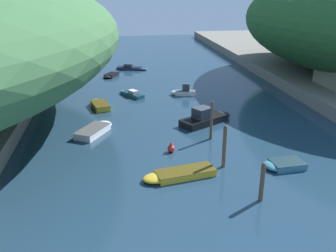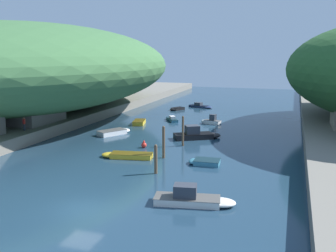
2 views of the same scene
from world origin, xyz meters
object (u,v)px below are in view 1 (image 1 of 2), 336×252
at_px(boat_cabin_cruiser, 110,76).
at_px(boat_near_quay, 132,68).
at_px(boat_small_dinghy, 177,174).
at_px(boat_far_right_bank, 99,104).
at_px(boat_yellow_tender, 183,92).
at_px(boat_red_skiff, 207,118).
at_px(boat_mid_channel, 283,165).
at_px(boat_white_cruiser, 96,129).
at_px(boat_far_upstream, 131,94).
at_px(channel_buoy_near, 171,148).

distance_m(boat_cabin_cruiser, boat_near_quay, 6.14).
xyz_separation_m(boat_small_dinghy, boat_far_right_bank, (-6.04, 18.24, 0.05)).
relative_size(boat_small_dinghy, boat_yellow_tender, 1.70).
relative_size(boat_near_quay, boat_far_right_bank, 1.21).
bearing_deg(boat_far_right_bank, boat_cabin_cruiser, 70.42).
bearing_deg(boat_near_quay, boat_far_right_bank, 4.24).
distance_m(boat_small_dinghy, boat_red_skiff, 12.36).
bearing_deg(boat_yellow_tender, boat_far_right_bank, 122.00).
bearing_deg(boat_mid_channel, boat_white_cruiser, 52.73).
bearing_deg(boat_small_dinghy, boat_yellow_tender, -22.74).
relative_size(boat_small_dinghy, boat_white_cruiser, 1.15).
distance_m(boat_near_quay, boat_far_upstream, 15.74).
bearing_deg(boat_red_skiff, boat_cabin_cruiser, 173.09).
relative_size(boat_near_quay, boat_yellow_tender, 1.57).
xyz_separation_m(boat_mid_channel, boat_far_upstream, (-10.64, 22.06, 0.02)).
bearing_deg(boat_far_right_bank, boat_far_upstream, 32.50).
height_order(boat_yellow_tender, boat_far_upstream, boat_yellow_tender).
distance_m(boat_near_quay, boat_far_right_bank, 20.51).
bearing_deg(boat_yellow_tender, boat_near_quay, 32.82).
xyz_separation_m(boat_cabin_cruiser, boat_mid_channel, (13.15, -32.84, 0.01)).
xyz_separation_m(boat_yellow_tender, boat_mid_channel, (3.88, -21.37, -0.21)).
distance_m(boat_yellow_tender, boat_mid_channel, 21.72).
relative_size(boat_mid_channel, boat_far_right_bank, 0.74).
xyz_separation_m(boat_cabin_cruiser, boat_red_skiff, (9.80, -21.97, 0.28)).
bearing_deg(boat_far_right_bank, boat_yellow_tender, 3.86).
bearing_deg(boat_small_dinghy, boat_far_right_bank, 7.69).
relative_size(boat_near_quay, channel_buoy_near, 5.55).
height_order(boat_near_quay, boat_mid_channel, boat_near_quay).
bearing_deg(boat_white_cruiser, boat_cabin_cruiser, 116.14).
bearing_deg(boat_far_upstream, boat_small_dinghy, -118.16).
xyz_separation_m(boat_small_dinghy, boat_red_skiff, (5.18, 11.21, 0.27)).
height_order(boat_mid_channel, boat_far_upstream, boat_far_upstream).
bearing_deg(boat_far_upstream, boat_yellow_tender, -39.37).
bearing_deg(channel_buoy_near, boat_small_dinghy, -93.79).
xyz_separation_m(boat_yellow_tender, boat_white_cruiser, (-10.89, -11.56, -0.13)).
relative_size(boat_near_quay, boat_far_upstream, 1.26).
height_order(boat_cabin_cruiser, boat_white_cruiser, boat_white_cruiser).
bearing_deg(boat_red_skiff, boat_far_right_bank, -152.98).
distance_m(boat_cabin_cruiser, boat_far_upstream, 11.07).
distance_m(boat_mid_channel, boat_white_cruiser, 17.72).
relative_size(boat_far_upstream, channel_buoy_near, 4.42).
relative_size(boat_far_right_bank, boat_red_skiff, 0.68).
xyz_separation_m(boat_far_upstream, boat_far_right_bank, (-3.94, -4.17, 0.04)).
relative_size(boat_small_dinghy, boat_mid_channel, 1.77).
xyz_separation_m(boat_yellow_tender, boat_far_right_bank, (-10.70, -3.48, -0.15)).
bearing_deg(boat_small_dinghy, boat_red_skiff, -35.43).
relative_size(boat_mid_channel, boat_red_skiff, 0.51).
bearing_deg(boat_cabin_cruiser, channel_buoy_near, 128.16).
distance_m(boat_far_upstream, boat_white_cruiser, 12.93).
bearing_deg(channel_buoy_near, boat_yellow_tender, 75.76).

